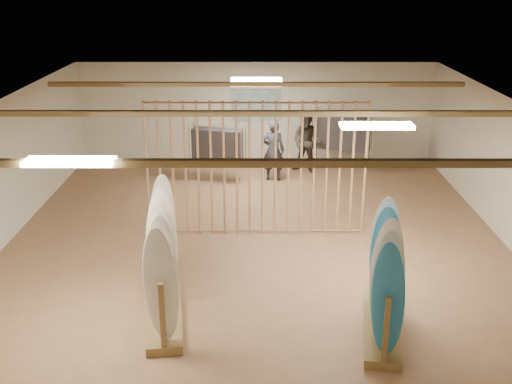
{
  "coord_description": "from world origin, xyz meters",
  "views": [
    {
      "loc": [
        0.02,
        -10.66,
        5.13
      ],
      "look_at": [
        0.0,
        0.0,
        1.2
      ],
      "focal_mm": 42.0,
      "sensor_mm": 36.0,
      "label": 1
    }
  ],
  "objects_px": {
    "clothing_rack_a": "(217,145)",
    "shopper_b": "(307,138)",
    "clothing_rack_b": "(342,132)",
    "rack_left": "(163,271)",
    "rack_right": "(384,294)",
    "shopper_a": "(273,146)"
  },
  "relations": [
    {
      "from": "clothing_rack_a",
      "to": "shopper_b",
      "type": "xyz_separation_m",
      "value": [
        2.35,
        0.78,
        -0.02
      ]
    },
    {
      "from": "clothing_rack_a",
      "to": "clothing_rack_b",
      "type": "height_order",
      "value": "clothing_rack_b"
    },
    {
      "from": "clothing_rack_b",
      "to": "rack_left",
      "type": "bearing_deg",
      "value": -93.92
    },
    {
      "from": "clothing_rack_b",
      "to": "shopper_b",
      "type": "bearing_deg",
      "value": -151.19
    },
    {
      "from": "rack_left",
      "to": "shopper_b",
      "type": "height_order",
      "value": "rack_left"
    },
    {
      "from": "rack_left",
      "to": "clothing_rack_a",
      "type": "bearing_deg",
      "value": 77.78
    },
    {
      "from": "rack_left",
      "to": "rack_right",
      "type": "xyz_separation_m",
      "value": [
        3.39,
        -0.7,
        -0.01
      ]
    },
    {
      "from": "clothing_rack_b",
      "to": "shopper_b",
      "type": "height_order",
      "value": "shopper_b"
    },
    {
      "from": "rack_left",
      "to": "rack_right",
      "type": "bearing_deg",
      "value": -19.56
    },
    {
      "from": "clothing_rack_a",
      "to": "shopper_a",
      "type": "bearing_deg",
      "value": 18.26
    },
    {
      "from": "rack_right",
      "to": "clothing_rack_a",
      "type": "height_order",
      "value": "rack_right"
    },
    {
      "from": "clothing_rack_a",
      "to": "shopper_a",
      "type": "xyz_separation_m",
      "value": [
        1.43,
        0.1,
        -0.06
      ]
    },
    {
      "from": "clothing_rack_b",
      "to": "shopper_a",
      "type": "relative_size",
      "value": 0.92
    },
    {
      "from": "rack_right",
      "to": "shopper_b",
      "type": "bearing_deg",
      "value": 103.9
    },
    {
      "from": "rack_right",
      "to": "shopper_a",
      "type": "xyz_separation_m",
      "value": [
        -1.47,
        7.06,
        0.26
      ]
    },
    {
      "from": "rack_left",
      "to": "shopper_b",
      "type": "distance_m",
      "value": 7.59
    },
    {
      "from": "clothing_rack_b",
      "to": "shopper_b",
      "type": "relative_size",
      "value": 0.89
    },
    {
      "from": "clothing_rack_a",
      "to": "clothing_rack_b",
      "type": "xyz_separation_m",
      "value": [
        3.3,
        0.86,
        0.12
      ]
    },
    {
      "from": "rack_left",
      "to": "shopper_a",
      "type": "relative_size",
      "value": 1.53
    },
    {
      "from": "rack_right",
      "to": "clothing_rack_a",
      "type": "distance_m",
      "value": 7.55
    },
    {
      "from": "rack_left",
      "to": "clothing_rack_a",
      "type": "height_order",
      "value": "rack_left"
    },
    {
      "from": "rack_right",
      "to": "shopper_b",
      "type": "distance_m",
      "value": 7.77
    }
  ]
}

